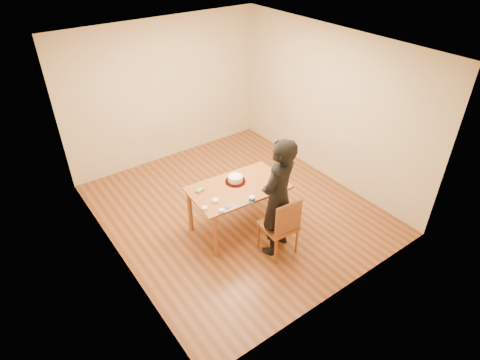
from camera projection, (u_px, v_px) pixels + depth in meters
room_shell at (222, 129)px, 6.25m from camera, size 4.00×4.50×2.70m
dining_table at (238, 188)px, 6.00m from camera, size 1.50×0.96×0.04m
dining_chair at (278, 226)px, 5.71m from camera, size 0.49×0.49×0.04m
cake_plate at (235, 181)px, 6.10m from camera, size 0.31×0.31×0.02m
cake at (235, 179)px, 6.07m from camera, size 0.22×0.22×0.07m
frosting_dome at (235, 176)px, 6.05m from camera, size 0.22×0.22×0.03m
frosting_tub at (252, 199)px, 5.68m from camera, size 0.09×0.09×0.08m
frosting_lid at (228, 207)px, 5.58m from camera, size 0.09×0.09×0.01m
frosting_dollop at (228, 206)px, 5.57m from camera, size 0.04×0.04×0.02m
ramekin_green at (221, 211)px, 5.49m from camera, size 0.08×0.08×0.04m
ramekin_yellow at (215, 201)px, 5.68m from camera, size 0.09×0.09×0.04m
ramekin_multi at (205, 208)px, 5.53m from camera, size 0.08×0.08×0.04m
candy_box_pink at (200, 191)px, 5.89m from camera, size 0.14×0.10×0.02m
candy_box_green at (200, 190)px, 5.88m from camera, size 0.13×0.08×0.02m
spatula at (245, 206)px, 5.60m from camera, size 0.16×0.03×0.01m
person at (278, 198)px, 5.49m from camera, size 0.77×0.62×1.82m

